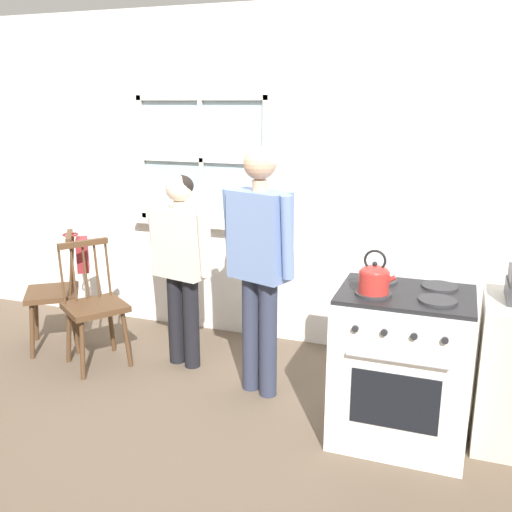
% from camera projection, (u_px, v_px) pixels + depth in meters
% --- Properties ---
extents(ground_plane, '(16.00, 16.00, 0.00)m').
position_uv_depth(ground_plane, '(187.00, 413.00, 3.73)').
color(ground_plane, brown).
extents(wall_back, '(6.40, 0.16, 2.70)m').
position_uv_depth(wall_back, '(261.00, 181.00, 4.64)').
color(wall_back, white).
rests_on(wall_back, ground_plane).
extents(chair_by_window, '(0.57, 0.57, 0.95)m').
position_uv_depth(chair_by_window, '(55.00, 294.00, 4.63)').
color(chair_by_window, '#4C331E').
rests_on(chair_by_window, ground_plane).
extents(chair_near_wall, '(0.57, 0.57, 0.95)m').
position_uv_depth(chair_near_wall, '(94.00, 307.00, 4.32)').
color(chair_near_wall, '#4C331E').
rests_on(chair_near_wall, ground_plane).
extents(person_elderly_left, '(0.56, 0.30, 1.46)m').
position_uv_depth(person_elderly_left, '(181.00, 255.00, 4.20)').
color(person_elderly_left, black).
rests_on(person_elderly_left, ground_plane).
extents(person_teen_center, '(0.56, 0.33, 1.70)m').
position_uv_depth(person_teen_center, '(260.00, 248.00, 3.74)').
color(person_teen_center, '#2D3347').
rests_on(person_teen_center, ground_plane).
extents(stove, '(0.77, 0.68, 1.08)m').
position_uv_depth(stove, '(402.00, 363.00, 3.37)').
color(stove, white).
rests_on(stove, ground_plane).
extents(kettle, '(0.21, 0.17, 0.25)m').
position_uv_depth(kettle, '(374.00, 278.00, 3.16)').
color(kettle, red).
rests_on(kettle, stove).
extents(potted_plant, '(0.12, 0.11, 0.30)m').
position_uv_depth(potted_plant, '(179.00, 210.00, 4.86)').
color(potted_plant, beige).
rests_on(potted_plant, wall_back).
extents(handbag, '(0.25, 0.25, 0.31)m').
position_uv_depth(handbag, '(82.00, 254.00, 4.60)').
color(handbag, maroon).
rests_on(handbag, chair_by_window).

